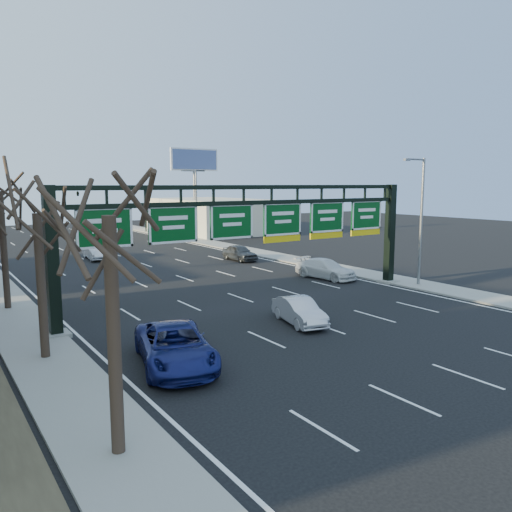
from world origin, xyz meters
TOP-DOWN VIEW (x-y plane):
  - ground at (0.00, 0.00)m, footprint 160.00×160.00m
  - sidewalk_right at (12.80, 20.00)m, footprint 3.00×120.00m
  - lane_markings at (0.00, 20.00)m, footprint 21.60×120.00m
  - sign_gantry at (0.16, 8.00)m, footprint 24.60×1.20m
  - building_right_distant at (20.00, 50.00)m, footprint 12.00×20.00m
  - tree_near at (-12.80, -4.00)m, footprint 3.60×3.60m
  - tree_gantry at (-12.80, 5.00)m, footprint 3.60×3.60m
  - streetlight_near at (12.47, 6.00)m, footprint 2.15×0.22m
  - streetlight_far at (12.47, 40.00)m, footprint 2.15×0.22m
  - billboard_right at (15.00, 44.98)m, footprint 7.00×0.50m
  - traffic_signal_mast at (5.69, 55.00)m, footprint 10.16×0.54m
  - car_blue_suv at (-8.64, 1.29)m, footprint 4.10×6.33m
  - car_silver_sedan at (-0.68, 3.20)m, footprint 2.32×4.32m
  - car_white_wagon at (9.04, 11.91)m, footprint 2.89×5.38m
  - car_grey_far at (8.48, 23.40)m, footprint 1.79×4.36m
  - car_silver_distant at (-2.68, 31.76)m, footprint 2.01×4.92m

SIDE VIEW (x-z plane):
  - ground at x=0.00m, z-range 0.00..0.00m
  - lane_markings at x=0.00m, z-range 0.00..0.01m
  - sidewalk_right at x=12.80m, z-range 0.00..0.12m
  - car_silver_sedan at x=-0.68m, z-range 0.00..1.35m
  - car_grey_far at x=8.48m, z-range 0.00..1.48m
  - car_white_wagon at x=9.04m, z-range 0.00..1.48m
  - car_silver_distant at x=-2.68m, z-range 0.00..1.59m
  - car_blue_suv at x=-8.64m, z-range 0.00..1.62m
  - building_right_distant at x=20.00m, z-range 0.00..5.00m
  - sign_gantry at x=0.16m, z-range 1.03..8.23m
  - streetlight_near at x=12.47m, z-range 0.58..9.58m
  - streetlight_far at x=12.47m, z-range 0.58..9.58m
  - traffic_signal_mast at x=5.69m, z-range 2.00..9.00m
  - tree_gantry at x=-12.80m, z-range 2.87..11.35m
  - tree_near at x=-12.80m, z-range 3.05..11.91m
  - billboard_right at x=15.00m, z-range 3.06..15.06m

